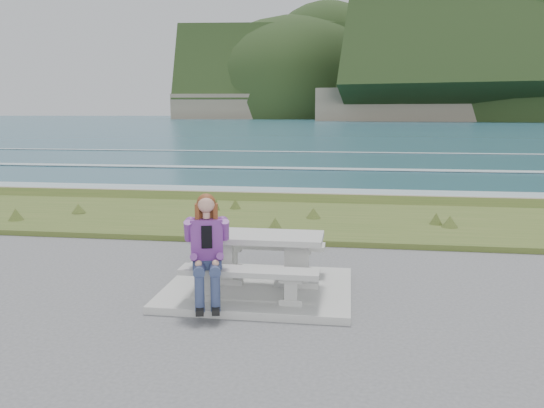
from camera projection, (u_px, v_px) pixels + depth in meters
The scene contains 8 objects.
concrete_slab at pixel (259, 289), 7.53m from camera, with size 2.60×2.10×0.10m, color #9E9E99.
picnic_table at pixel (258, 246), 7.42m from camera, with size 1.80×0.75×0.75m.
bench_landward at pixel (249, 277), 6.78m from camera, with size 1.80×0.35×0.45m.
bench_seaward at pixel (266, 249), 8.15m from camera, with size 1.80×0.35×0.45m.
grass_verge at pixel (295, 222), 12.42m from camera, with size 160.00×4.50×0.22m, color #38501E.
shore_drop at pixel (305, 202), 15.24m from camera, with size 160.00×0.80×2.20m, color #716454.
ocean at pixel (328, 184), 32.31m from camera, with size 1600.00×1600.00×0.09m.
seated_woman at pixel (207, 265), 6.70m from camera, with size 0.55×0.77×1.41m.
Camera 1 is at (1.23, -7.12, 2.52)m, focal length 35.00 mm.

